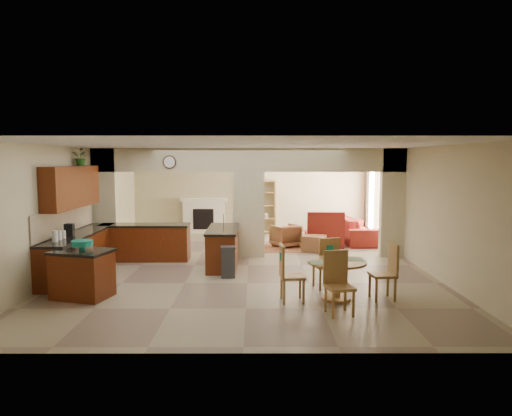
{
  "coord_description": "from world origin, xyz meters",
  "views": [
    {
      "loc": [
        0.16,
        -10.69,
        2.5
      ],
      "look_at": [
        0.18,
        0.3,
        1.34
      ],
      "focal_mm": 32.0,
      "sensor_mm": 36.0,
      "label": 1
    }
  ],
  "objects_px": {
    "armchair": "(285,236)",
    "kitchen_island": "(82,274)",
    "dining_table": "(337,274)",
    "sofa": "(356,229)"
  },
  "relations": [
    {
      "from": "armchair",
      "to": "kitchen_island",
      "type": "bearing_deg",
      "value": 21.75
    },
    {
      "from": "dining_table",
      "to": "armchair",
      "type": "xyz_separation_m",
      "value": [
        -0.58,
        5.04,
        -0.15
      ]
    },
    {
      "from": "sofa",
      "to": "armchair",
      "type": "relative_size",
      "value": 3.63
    },
    {
      "from": "kitchen_island",
      "to": "dining_table",
      "type": "bearing_deg",
      "value": 12.89
    },
    {
      "from": "kitchen_island",
      "to": "armchair",
      "type": "distance_m",
      "value": 6.32
    },
    {
      "from": "kitchen_island",
      "to": "sofa",
      "type": "height_order",
      "value": "kitchen_island"
    },
    {
      "from": "kitchen_island",
      "to": "sofa",
      "type": "relative_size",
      "value": 0.44
    },
    {
      "from": "sofa",
      "to": "armchair",
      "type": "height_order",
      "value": "sofa"
    },
    {
      "from": "dining_table",
      "to": "armchair",
      "type": "distance_m",
      "value": 5.07
    },
    {
      "from": "sofa",
      "to": "kitchen_island",
      "type": "bearing_deg",
      "value": 130.61
    }
  ]
}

